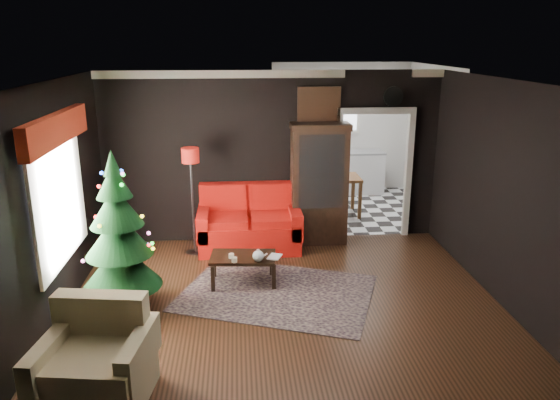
{
  "coord_description": "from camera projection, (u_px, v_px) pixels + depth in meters",
  "views": [
    {
      "loc": [
        -0.57,
        -6.1,
        3.25
      ],
      "look_at": [
        0.0,
        0.9,
        1.15
      ],
      "focal_mm": 34.42,
      "sensor_mm": 36.0,
      "label": 1
    }
  ],
  "objects": [
    {
      "name": "floor",
      "position": [
        286.0,
        307.0,
        6.8
      ],
      "size": [
        5.5,
        5.5,
        0.0
      ],
      "primitive_type": "plane",
      "color": "black",
      "rests_on": "ground"
    },
    {
      "name": "ceiling",
      "position": [
        286.0,
        82.0,
        6.0
      ],
      "size": [
        5.5,
        5.5,
        0.0
      ],
      "primitive_type": "plane",
      "rotation": [
        3.14,
        0.0,
        0.0
      ],
      "color": "white",
      "rests_on": "ground"
    },
    {
      "name": "wall_back",
      "position": [
        272.0,
        158.0,
        8.79
      ],
      "size": [
        5.5,
        0.0,
        5.5
      ],
      "primitive_type": "plane",
      "rotation": [
        1.57,
        0.0,
        0.0
      ],
      "color": "black",
      "rests_on": "ground"
    },
    {
      "name": "wall_front",
      "position": [
        317.0,
        298.0,
        4.02
      ],
      "size": [
        5.5,
        0.0,
        5.5
      ],
      "primitive_type": "plane",
      "rotation": [
        -1.57,
        0.0,
        0.0
      ],
      "color": "black",
      "rests_on": "ground"
    },
    {
      "name": "wall_left",
      "position": [
        49.0,
        207.0,
        6.19
      ],
      "size": [
        0.0,
        5.5,
        5.5
      ],
      "primitive_type": "plane",
      "rotation": [
        1.57,
        0.0,
        1.57
      ],
      "color": "black",
      "rests_on": "ground"
    },
    {
      "name": "wall_right",
      "position": [
        508.0,
        196.0,
        6.62
      ],
      "size": [
        0.0,
        5.5,
        5.5
      ],
      "primitive_type": "plane",
      "rotation": [
        1.57,
        0.0,
        -1.57
      ],
      "color": "black",
      "rests_on": "ground"
    },
    {
      "name": "doorway",
      "position": [
        373.0,
        176.0,
        9.02
      ],
      "size": [
        1.1,
        0.1,
        2.1
      ],
      "primitive_type": null,
      "color": "white",
      "rests_on": "ground"
    },
    {
      "name": "left_window",
      "position": [
        58.0,
        198.0,
        6.37
      ],
      "size": [
        0.05,
        1.6,
        1.4
      ],
      "primitive_type": "cube",
      "color": "white",
      "rests_on": "wall_left"
    },
    {
      "name": "valance",
      "position": [
        56.0,
        129.0,
        6.14
      ],
      "size": [
        0.12,
        2.1,
        0.35
      ],
      "primitive_type": "cube",
      "color": "#A32715",
      "rests_on": "wall_left"
    },
    {
      "name": "kitchen_floor",
      "position": [
        352.0,
        209.0,
        10.76
      ],
      "size": [
        3.0,
        3.0,
        0.0
      ],
      "primitive_type": "plane",
      "color": "white",
      "rests_on": "ground"
    },
    {
      "name": "kitchen_window",
      "position": [
        341.0,
        114.0,
        11.65
      ],
      "size": [
        0.7,
        0.06,
        0.7
      ],
      "primitive_type": "cube",
      "color": "white",
      "rests_on": "ground"
    },
    {
      "name": "rug",
      "position": [
        277.0,
        293.0,
        7.17
      ],
      "size": [
        2.93,
        2.53,
        0.01
      ],
      "primitive_type": "cube",
      "rotation": [
        0.0,
        0.0,
        -0.36
      ],
      "color": "#4A323E",
      "rests_on": "ground"
    },
    {
      "name": "loveseat",
      "position": [
        249.0,
        219.0,
        8.59
      ],
      "size": [
        1.7,
        0.9,
        1.0
      ],
      "primitive_type": null,
      "color": "maroon",
      "rests_on": "ground"
    },
    {
      "name": "curio_cabinet",
      "position": [
        319.0,
        187.0,
        8.76
      ],
      "size": [
        0.9,
        0.45,
        1.9
      ],
      "primitive_type": null,
      "color": "black",
      "rests_on": "ground"
    },
    {
      "name": "floor_lamp",
      "position": [
        193.0,
        202.0,
        8.33
      ],
      "size": [
        0.35,
        0.35,
        1.72
      ],
      "primitive_type": null,
      "rotation": [
        0.0,
        0.0,
        -0.23
      ],
      "color": "black",
      "rests_on": "ground"
    },
    {
      "name": "christmas_tree",
      "position": [
        118.0,
        231.0,
        6.45
      ],
      "size": [
        1.15,
        1.15,
        1.85
      ],
      "primitive_type": null,
      "rotation": [
        0.0,
        0.0,
        -0.21
      ],
      "color": "black",
      "rests_on": "ground"
    },
    {
      "name": "armchair",
      "position": [
        95.0,
        359.0,
        4.89
      ],
      "size": [
        1.07,
        1.07,
        0.96
      ],
      "primitive_type": null,
      "rotation": [
        0.0,
        0.0,
        -0.15
      ],
      "color": "beige",
      "rests_on": "ground"
    },
    {
      "name": "coffee_table",
      "position": [
        243.0,
        269.0,
        7.41
      ],
      "size": [
        0.93,
        0.61,
        0.4
      ],
      "primitive_type": null,
      "rotation": [
        0.0,
        0.0,
        -0.09
      ],
      "color": "black",
      "rests_on": "rug"
    },
    {
      "name": "teapot",
      "position": [
        258.0,
        256.0,
        7.14
      ],
      "size": [
        0.2,
        0.2,
        0.16
      ],
      "primitive_type": null,
      "rotation": [
        0.0,
        0.0,
        0.15
      ],
      "color": "white",
      "rests_on": "coffee_table"
    },
    {
      "name": "cup_a",
      "position": [
        231.0,
        256.0,
        7.27
      ],
      "size": [
        0.09,
        0.09,
        0.06
      ],
      "primitive_type": "cylinder",
      "rotation": [
        0.0,
        0.0,
        -0.27
      ],
      "color": "white",
      "rests_on": "coffee_table"
    },
    {
      "name": "cup_b",
      "position": [
        234.0,
        260.0,
        7.13
      ],
      "size": [
        0.1,
        0.1,
        0.07
      ],
      "primitive_type": "cylinder",
      "rotation": [
        0.0,
        0.0,
        0.43
      ],
      "color": "silver",
      "rests_on": "coffee_table"
    },
    {
      "name": "book",
      "position": [
        269.0,
        249.0,
        7.29
      ],
      "size": [
        0.16,
        0.08,
        0.23
      ],
      "primitive_type": "imported",
      "rotation": [
        0.0,
        0.0,
        -0.39
      ],
      "color": "tan",
      "rests_on": "coffee_table"
    },
    {
      "name": "wall_clock",
      "position": [
        393.0,
        96.0,
        8.61
      ],
      "size": [
        0.32,
        0.32,
        0.06
      ],
      "primitive_type": "cylinder",
      "color": "white",
      "rests_on": "wall_back"
    },
    {
      "name": "painting",
      "position": [
        319.0,
        105.0,
        8.56
      ],
      "size": [
        0.62,
        0.05,
        0.52
      ],
      "primitive_type": "cube",
      "color": "#A47D48",
      "rests_on": "wall_back"
    },
    {
      "name": "kitchen_counter",
      "position": [
        341.0,
        173.0,
        11.77
      ],
      "size": [
        1.8,
        0.6,
        0.9
      ],
      "primitive_type": "cube",
      "color": "white",
      "rests_on": "ground"
    },
    {
      "name": "kitchen_table",
      "position": [
        341.0,
        195.0,
        10.34
      ],
      "size": [
        0.7,
        0.7,
        0.75
      ],
      "primitive_type": null,
      "color": "brown",
      "rests_on": "ground"
    }
  ]
}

